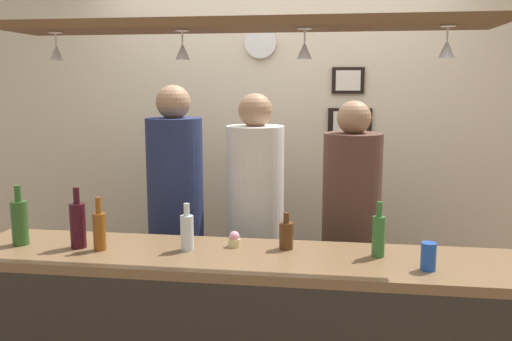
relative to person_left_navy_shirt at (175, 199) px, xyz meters
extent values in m
cube|color=beige|center=(0.54, 0.73, 0.24)|extent=(4.40, 0.06, 2.60)
cube|color=brown|center=(0.54, -0.72, -0.12)|extent=(2.70, 0.55, 0.04)
cube|color=brown|center=(0.54, -0.67, 0.96)|extent=(2.20, 0.36, 0.04)
cylinder|color=silver|center=(-0.35, -0.69, 0.94)|extent=(0.06, 0.06, 0.00)
cylinder|color=silver|center=(-0.35, -0.69, 0.91)|extent=(0.01, 0.01, 0.06)
cone|color=silver|center=(-0.35, -0.69, 0.84)|extent=(0.07, 0.07, 0.08)
cylinder|color=silver|center=(0.26, -0.70, 0.94)|extent=(0.06, 0.06, 0.00)
cylinder|color=silver|center=(0.26, -0.70, 0.91)|extent=(0.01, 0.01, 0.06)
cone|color=silver|center=(0.26, -0.70, 0.84)|extent=(0.07, 0.07, 0.08)
cylinder|color=silver|center=(0.82, -0.71, 0.94)|extent=(0.06, 0.06, 0.00)
cylinder|color=silver|center=(0.82, -0.71, 0.91)|extent=(0.01, 0.01, 0.06)
cone|color=silver|center=(0.82, -0.71, 0.84)|extent=(0.07, 0.07, 0.08)
cylinder|color=silver|center=(1.41, -0.73, 0.94)|extent=(0.06, 0.06, 0.00)
cylinder|color=silver|center=(1.41, -0.73, 0.91)|extent=(0.01, 0.01, 0.06)
cone|color=silver|center=(1.41, -0.73, 0.84)|extent=(0.07, 0.07, 0.08)
cube|color=#2D334C|center=(0.00, 0.00, -0.64)|extent=(0.17, 0.18, 0.83)
cylinder|color=navy|center=(0.00, 0.00, 0.13)|extent=(0.34, 0.34, 0.72)
sphere|color=#9E7556|center=(0.00, 0.00, 0.59)|extent=(0.21, 0.21, 0.21)
cube|color=#2D334C|center=(0.49, 0.00, -0.65)|extent=(0.17, 0.18, 0.81)
cylinder|color=white|center=(0.49, 0.00, 0.10)|extent=(0.34, 0.34, 0.70)
sphere|color=#9E7556|center=(0.49, 0.00, 0.54)|extent=(0.20, 0.20, 0.20)
cube|color=#2D334C|center=(1.06, 0.00, -0.66)|extent=(0.17, 0.18, 0.79)
cylinder|color=brown|center=(1.06, 0.00, 0.07)|extent=(0.34, 0.34, 0.69)
sphere|color=#9E7556|center=(1.06, 0.00, 0.51)|extent=(0.20, 0.20, 0.20)
cylinder|color=silver|center=(0.26, -0.69, -0.01)|extent=(0.06, 0.06, 0.17)
cylinder|color=silver|center=(0.26, -0.69, 0.10)|extent=(0.03, 0.03, 0.06)
cylinder|color=#380F19|center=(-0.27, -0.73, 0.01)|extent=(0.08, 0.08, 0.22)
cylinder|color=#380F19|center=(-0.27, -0.73, 0.16)|extent=(0.03, 0.03, 0.08)
cylinder|color=#336B2D|center=(1.17, -0.66, 0.00)|extent=(0.06, 0.06, 0.19)
cylinder|color=#336B2D|center=(1.17, -0.66, 0.13)|extent=(0.03, 0.03, 0.07)
cylinder|color=#2D5623|center=(-0.58, -0.72, 0.01)|extent=(0.08, 0.08, 0.22)
cylinder|color=#2D5623|center=(-0.58, -0.72, 0.16)|extent=(0.03, 0.03, 0.08)
cylinder|color=#512D14|center=(0.73, -0.60, -0.03)|extent=(0.07, 0.07, 0.13)
cylinder|color=#512D14|center=(0.73, -0.60, 0.06)|extent=(0.03, 0.03, 0.05)
cylinder|color=brown|center=(-0.15, -0.75, -0.01)|extent=(0.06, 0.06, 0.18)
cylinder|color=brown|center=(-0.15, -0.75, 0.12)|extent=(0.03, 0.03, 0.08)
cylinder|color=#1E4CB2|center=(1.37, -0.82, -0.03)|extent=(0.07, 0.07, 0.12)
cylinder|color=beige|center=(0.48, -0.60, -0.08)|extent=(0.06, 0.06, 0.04)
sphere|color=pink|center=(0.48, -0.60, -0.04)|extent=(0.05, 0.05, 0.05)
cube|color=black|center=(1.06, 0.69, 0.44)|extent=(0.30, 0.02, 0.18)
cube|color=white|center=(1.06, 0.67, 0.44)|extent=(0.23, 0.01, 0.14)
cube|color=black|center=(1.04, 0.69, 0.72)|extent=(0.22, 0.02, 0.18)
cube|color=white|center=(1.04, 0.67, 0.72)|extent=(0.17, 0.01, 0.14)
cylinder|color=white|center=(0.43, 0.68, 0.98)|extent=(0.22, 0.03, 0.22)
camera|label=1|loc=(0.96, -3.16, 0.70)|focal=38.37mm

